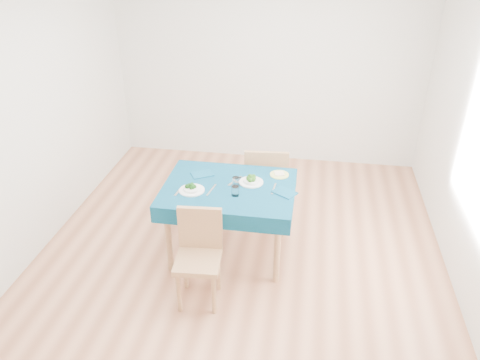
% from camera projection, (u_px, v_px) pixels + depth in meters
% --- Properties ---
extents(room_shell, '(4.02, 4.52, 2.73)m').
position_uv_depth(room_shell, '(240.00, 130.00, 4.04)').
color(room_shell, '#A16243').
rests_on(room_shell, ground).
extents(table, '(1.22, 0.92, 0.76)m').
position_uv_depth(table, '(229.00, 220.00, 4.54)').
color(table, navy).
rests_on(table, ground).
extents(chair_near, '(0.41, 0.44, 0.94)m').
position_uv_depth(chair_near, '(198.00, 257.00, 3.90)').
color(chair_near, '#A1754B').
rests_on(chair_near, ground).
extents(chair_far, '(0.50, 0.54, 1.15)m').
position_uv_depth(chair_far, '(267.00, 166.00, 5.12)').
color(chair_far, '#A1754B').
rests_on(chair_far, ground).
extents(bowl_near, '(0.23, 0.23, 0.07)m').
position_uv_depth(bowl_near, '(192.00, 187.00, 4.27)').
color(bowl_near, white).
rests_on(bowl_near, table).
extents(bowl_far, '(0.23, 0.23, 0.07)m').
position_uv_depth(bowl_far, '(251.00, 179.00, 4.41)').
color(bowl_far, white).
rests_on(bowl_far, table).
extents(fork_near, '(0.05, 0.17, 0.00)m').
position_uv_depth(fork_near, '(178.00, 191.00, 4.28)').
color(fork_near, silver).
rests_on(fork_near, table).
extents(knife_near, '(0.05, 0.22, 0.00)m').
position_uv_depth(knife_near, '(211.00, 190.00, 4.30)').
color(knife_near, silver).
rests_on(knife_near, table).
extents(fork_far, '(0.11, 0.19, 0.00)m').
position_uv_depth(fork_far, '(234.00, 181.00, 4.44)').
color(fork_far, silver).
rests_on(fork_far, table).
extents(knife_far, '(0.03, 0.21, 0.00)m').
position_uv_depth(knife_far, '(274.00, 189.00, 4.32)').
color(knife_far, silver).
rests_on(knife_far, table).
extents(napkin_near, '(0.25, 0.22, 0.01)m').
position_uv_depth(napkin_near, '(202.00, 174.00, 4.56)').
color(napkin_near, navy).
rests_on(napkin_near, table).
extents(napkin_far, '(0.25, 0.23, 0.01)m').
position_uv_depth(napkin_far, '(285.00, 192.00, 4.25)').
color(napkin_far, navy).
rests_on(napkin_far, table).
extents(tumbler_center, '(0.06, 0.06, 0.08)m').
position_uv_depth(tumbler_center, '(236.00, 181.00, 4.36)').
color(tumbler_center, white).
rests_on(tumbler_center, table).
extents(tumbler_side, '(0.07, 0.07, 0.09)m').
position_uv_depth(tumbler_side, '(235.00, 191.00, 4.20)').
color(tumbler_side, white).
rests_on(tumbler_side, table).
extents(side_plate, '(0.19, 0.19, 0.01)m').
position_uv_depth(side_plate, '(279.00, 175.00, 4.55)').
color(side_plate, '#CDD668').
rests_on(side_plate, table).
extents(bread_slice, '(0.11, 0.11, 0.01)m').
position_uv_depth(bread_slice, '(279.00, 174.00, 4.55)').
color(bread_slice, beige).
rests_on(bread_slice, side_plate).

